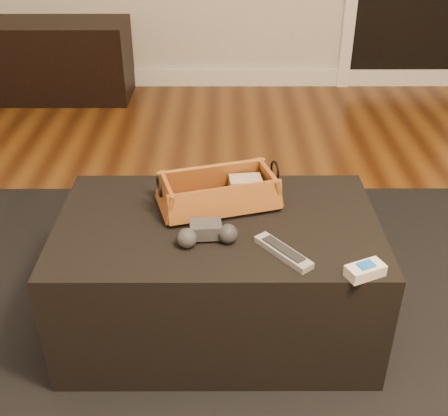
{
  "coord_description": "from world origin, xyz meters",
  "views": [
    {
      "loc": [
        -0.02,
        -1.23,
        1.37
      ],
      "look_at": [
        -0.02,
        0.2,
        0.49
      ],
      "focal_mm": 45.0,
      "sensor_mm": 36.0,
      "label": 1
    }
  ],
  "objects_px": {
    "game_controller": "(207,233)",
    "wicker_basket": "(219,193)",
    "silver_remote": "(283,252)",
    "media_cabinet": "(33,60)",
    "cream_gadget": "(365,270)",
    "ottoman": "(218,275)",
    "tv_remote": "(214,202)"
  },
  "relations": [
    {
      "from": "wicker_basket",
      "to": "silver_remote",
      "type": "xyz_separation_m",
      "value": [
        0.18,
        -0.27,
        -0.03
      ]
    },
    {
      "from": "game_controller",
      "to": "cream_gadget",
      "type": "xyz_separation_m",
      "value": [
        0.43,
        -0.16,
        -0.01
      ]
    },
    {
      "from": "ottoman",
      "to": "wicker_basket",
      "type": "xyz_separation_m",
      "value": [
        0.0,
        0.09,
        0.25
      ]
    },
    {
      "from": "wicker_basket",
      "to": "game_controller",
      "type": "relative_size",
      "value": 2.25
    },
    {
      "from": "wicker_basket",
      "to": "game_controller",
      "type": "distance_m",
      "value": 0.21
    },
    {
      "from": "game_controller",
      "to": "silver_remote",
      "type": "bearing_deg",
      "value": -17.02
    },
    {
      "from": "wicker_basket",
      "to": "silver_remote",
      "type": "height_order",
      "value": "wicker_basket"
    },
    {
      "from": "game_controller",
      "to": "wicker_basket",
      "type": "bearing_deg",
      "value": 80.78
    },
    {
      "from": "media_cabinet",
      "to": "wicker_basket",
      "type": "xyz_separation_m",
      "value": [
        1.27,
        -2.19,
        0.22
      ]
    },
    {
      "from": "ottoman",
      "to": "cream_gadget",
      "type": "xyz_separation_m",
      "value": [
        0.4,
        -0.27,
        0.23
      ]
    },
    {
      "from": "ottoman",
      "to": "cream_gadget",
      "type": "distance_m",
      "value": 0.53
    },
    {
      "from": "game_controller",
      "to": "silver_remote",
      "type": "distance_m",
      "value": 0.23
    },
    {
      "from": "tv_remote",
      "to": "silver_remote",
      "type": "bearing_deg",
      "value": -73.95
    },
    {
      "from": "media_cabinet",
      "to": "wicker_basket",
      "type": "relative_size",
      "value": 3.1
    },
    {
      "from": "game_controller",
      "to": "media_cabinet",
      "type": "bearing_deg",
      "value": 117.28
    },
    {
      "from": "tv_remote",
      "to": "game_controller",
      "type": "bearing_deg",
      "value": -117.93
    },
    {
      "from": "tv_remote",
      "to": "silver_remote",
      "type": "distance_m",
      "value": 0.32
    },
    {
      "from": "ottoman",
      "to": "silver_remote",
      "type": "bearing_deg",
      "value": -43.39
    },
    {
      "from": "tv_remote",
      "to": "game_controller",
      "type": "distance_m",
      "value": 0.19
    },
    {
      "from": "tv_remote",
      "to": "ottoman",
      "type": "bearing_deg",
      "value": -103.58
    },
    {
      "from": "wicker_basket",
      "to": "silver_remote",
      "type": "distance_m",
      "value": 0.33
    },
    {
      "from": "wicker_basket",
      "to": "silver_remote",
      "type": "relative_size",
      "value": 2.26
    },
    {
      "from": "media_cabinet",
      "to": "game_controller",
      "type": "distance_m",
      "value": 2.7
    },
    {
      "from": "tv_remote",
      "to": "game_controller",
      "type": "height_order",
      "value": "game_controller"
    },
    {
      "from": "media_cabinet",
      "to": "game_controller",
      "type": "xyz_separation_m",
      "value": [
        1.24,
        -2.4,
        0.21
      ]
    },
    {
      "from": "media_cabinet",
      "to": "ottoman",
      "type": "relative_size",
      "value": 1.29
    },
    {
      "from": "game_controller",
      "to": "ottoman",
      "type": "bearing_deg",
      "value": 74.68
    },
    {
      "from": "game_controller",
      "to": "silver_remote",
      "type": "xyz_separation_m",
      "value": [
        0.22,
        -0.07,
        -0.02
      ]
    },
    {
      "from": "media_cabinet",
      "to": "cream_gadget",
      "type": "xyz_separation_m",
      "value": [
        1.66,
        -2.56,
        0.2
      ]
    },
    {
      "from": "wicker_basket",
      "to": "cream_gadget",
      "type": "xyz_separation_m",
      "value": [
        0.39,
        -0.36,
        -0.03
      ]
    },
    {
      "from": "ottoman",
      "to": "tv_remote",
      "type": "relative_size",
      "value": 5.0
    },
    {
      "from": "ottoman",
      "to": "wicker_basket",
      "type": "height_order",
      "value": "wicker_basket"
    }
  ]
}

